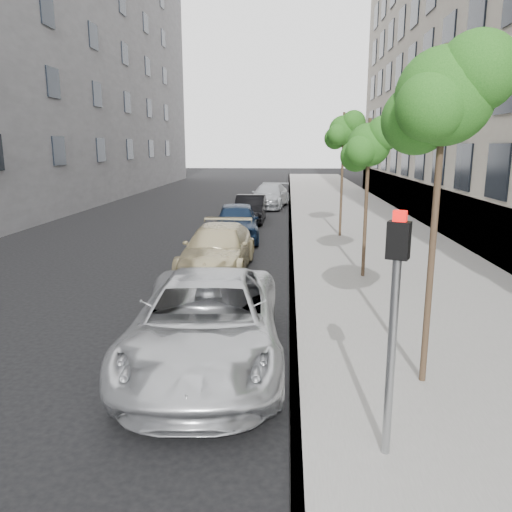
# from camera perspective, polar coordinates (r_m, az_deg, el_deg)

# --- Properties ---
(ground) EXTENTS (160.00, 160.00, 0.00)m
(ground) POSITION_cam_1_polar(r_m,az_deg,el_deg) (7.13, -5.54, -19.57)
(ground) COLOR black
(ground) RESTS_ON ground
(sidewalk) EXTENTS (6.40, 72.00, 0.14)m
(sidewalk) POSITION_cam_1_polar(r_m,az_deg,el_deg) (30.36, 9.83, 5.33)
(sidewalk) COLOR gray
(sidewalk) RESTS_ON ground
(curb) EXTENTS (0.15, 72.00, 0.14)m
(curb) POSITION_cam_1_polar(r_m,az_deg,el_deg) (30.18, 3.90, 5.44)
(curb) COLOR #9E9B93
(curb) RESTS_ON ground
(tree_near) EXTENTS (1.71, 1.51, 5.16)m
(tree_near) POSITION_cam_1_polar(r_m,az_deg,el_deg) (7.80, 20.91, 16.63)
(tree_near) COLOR #38281C
(tree_near) RESTS_ON sidewalk
(tree_mid) EXTENTS (1.55, 1.35, 4.42)m
(tree_mid) POSITION_cam_1_polar(r_m,az_deg,el_deg) (14.13, 12.89, 12.26)
(tree_mid) COLOR #38281C
(tree_mid) RESTS_ON sidewalk
(tree_far) EXTENTS (1.56, 1.36, 4.98)m
(tree_far) POSITION_cam_1_polar(r_m,az_deg,el_deg) (20.58, 10.06, 13.91)
(tree_far) COLOR #38281C
(tree_far) RESTS_ON sidewalk
(signal_pole) EXTENTS (0.29, 0.26, 2.95)m
(signal_pole) POSITION_cam_1_polar(r_m,az_deg,el_deg) (5.89, 15.53, -5.59)
(signal_pole) COLOR #939699
(signal_pole) RESTS_ON sidewalk
(minivan) EXTENTS (2.89, 5.66, 1.53)m
(minivan) POSITION_cam_1_polar(r_m,az_deg,el_deg) (8.82, -5.72, -7.52)
(minivan) COLOR silver
(minivan) RESTS_ON ground
(suv) EXTENTS (2.08, 4.86, 1.39)m
(suv) POSITION_cam_1_polar(r_m,az_deg,el_deg) (15.24, -4.38, 0.82)
(suv) COLOR beige
(suv) RESTS_ON ground
(sedan_blue) EXTENTS (2.14, 4.55, 1.50)m
(sedan_blue) POSITION_cam_1_polar(r_m,az_deg,el_deg) (20.32, -2.26, 3.95)
(sedan_blue) COLOR #102038
(sedan_blue) RESTS_ON ground
(sedan_black) EXTENTS (1.47, 4.07, 1.34)m
(sedan_black) POSITION_cam_1_polar(r_m,az_deg,el_deg) (25.19, -0.65, 5.43)
(sedan_black) COLOR black
(sedan_black) RESTS_ON ground
(sedan_rear) EXTENTS (2.68, 5.19, 1.44)m
(sedan_rear) POSITION_cam_1_polar(r_m,az_deg,el_deg) (31.15, 1.55, 6.89)
(sedan_rear) COLOR #AFB2B7
(sedan_rear) RESTS_ON ground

